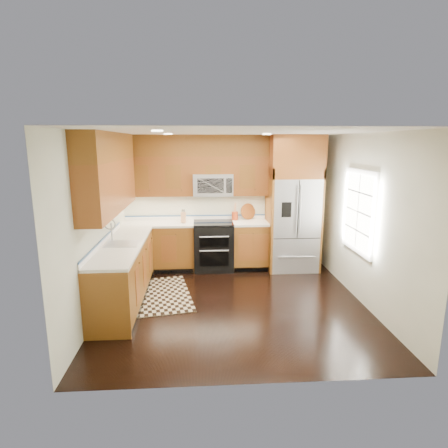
{
  "coord_description": "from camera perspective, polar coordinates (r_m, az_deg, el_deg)",
  "views": [
    {
      "loc": [
        -0.51,
        -5.41,
        2.45
      ],
      "look_at": [
        -0.11,
        0.6,
        1.14
      ],
      "focal_mm": 30.0,
      "sensor_mm": 36.0,
      "label": 1
    }
  ],
  "objects": [
    {
      "name": "window",
      "position": [
        6.23,
        19.84,
        1.81
      ],
      "size": [
        0.04,
        1.1,
        1.3
      ],
      "color": "white",
      "rests_on": "ground"
    },
    {
      "name": "utensil_crock",
      "position": [
        7.48,
        1.67,
        1.54
      ],
      "size": [
        0.15,
        0.15,
        0.35
      ],
      "color": "#993312",
      "rests_on": "countertop"
    },
    {
      "name": "wall_left",
      "position": [
        5.73,
        -18.77,
        0.01
      ],
      "size": [
        0.02,
        4.0,
        2.6
      ],
      "primitive_type": "cube",
      "color": "silver",
      "rests_on": "ground"
    },
    {
      "name": "sink_faucet",
      "position": [
        5.95,
        -15.55,
        -2.38
      ],
      "size": [
        0.54,
        0.44,
        0.37
      ],
      "color": "#B2B2B7",
      "rests_on": "countertop"
    },
    {
      "name": "knife_block",
      "position": [
        7.26,
        -6.2,
        1.05
      ],
      "size": [
        0.1,
        0.13,
        0.26
      ],
      "color": "tan",
      "rests_on": "countertop"
    },
    {
      "name": "microwave",
      "position": [
        7.26,
        -1.71,
        6.01
      ],
      "size": [
        0.76,
        0.4,
        0.42
      ],
      "color": "#B2B2B7",
      "rests_on": "ground"
    },
    {
      "name": "cutting_board",
      "position": [
        7.56,
        3.67,
        0.81
      ],
      "size": [
        0.43,
        0.43,
        0.02
      ],
      "primitive_type": "cylinder",
      "rotation": [
        0.0,
        0.0,
        0.42
      ],
      "color": "brown",
      "rests_on": "countertop"
    },
    {
      "name": "wall_right",
      "position": [
        6.07,
        20.71,
        0.54
      ],
      "size": [
        0.02,
        4.0,
        2.6
      ],
      "primitive_type": "cube",
      "color": "silver",
      "rests_on": "ground"
    },
    {
      "name": "upper_cabinets",
      "position": [
        6.54,
        -9.49,
        8.37
      ],
      "size": [
        2.85,
        3.0,
        1.15
      ],
      "color": "brown",
      "rests_on": "ground"
    },
    {
      "name": "wall_back",
      "position": [
        7.52,
        0.16,
        3.46
      ],
      "size": [
        4.0,
        0.02,
        2.6
      ],
      "primitive_type": "cube",
      "color": "silver",
      "rests_on": "ground"
    },
    {
      "name": "refrigerator",
      "position": [
        7.36,
        10.53,
        3.09
      ],
      "size": [
        0.98,
        0.75,
        2.6
      ],
      "color": "#B2B2B7",
      "rests_on": "ground"
    },
    {
      "name": "rug",
      "position": [
        6.36,
        -9.64,
        -10.54
      ],
      "size": [
        1.2,
        1.7,
        0.01
      ],
      "primitive_type": "cube",
      "rotation": [
        0.0,
        0.0,
        0.18
      ],
      "color": "black",
      "rests_on": "ground"
    },
    {
      "name": "ground",
      "position": [
        5.96,
        1.5,
        -12.01
      ],
      "size": [
        4.0,
        4.0,
        0.0
      ],
      "primitive_type": "plane",
      "color": "black",
      "rests_on": "ground"
    },
    {
      "name": "base_cabinets",
      "position": [
        6.66,
        -9.86,
        -5.41
      ],
      "size": [
        2.85,
        3.0,
        0.9
      ],
      "color": "brown",
      "rests_on": "ground"
    },
    {
      "name": "countertop",
      "position": [
        6.63,
        -8.68,
        -1.23
      ],
      "size": [
        2.86,
        3.01,
        0.04
      ],
      "color": "silver",
      "rests_on": "base_cabinets"
    },
    {
      "name": "range",
      "position": [
        7.36,
        -1.61,
        -3.36
      ],
      "size": [
        0.76,
        0.67,
        0.95
      ],
      "color": "black",
      "rests_on": "ground"
    }
  ]
}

